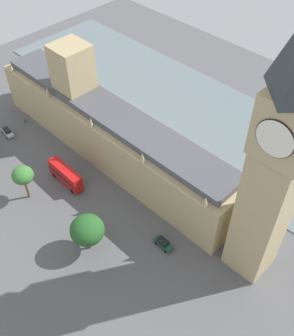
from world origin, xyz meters
TOP-DOWN VIEW (x-y plane):
  - ground_plane at (0.00, 0.00)m, footprint 144.97×144.97m
  - river_thames at (-30.57, 0.00)m, footprint 35.90×130.48m
  - parliament_building at (-1.99, -1.56)m, footprint 13.11×74.97m
  - clock_tower at (-0.02, 43.44)m, footprint 8.88×8.88m
  - car_silver_midblock at (13.19, -26.88)m, footprint 2.32×4.96m
  - double_decker_bus_leading at (12.71, -0.74)m, footprint 2.83×10.55m
  - car_dark_green_kerbside at (9.63, 28.61)m, footprint 2.00×4.41m
  - pedestrian_trailing at (6.85, -27.76)m, footprint 0.67×0.62m
  - plane_tree_near_tower at (21.89, -3.37)m, footprint 4.89×4.89m
  - plane_tree_under_trees at (20.86, 17.90)m, footprint 7.08×7.08m
  - street_lamp_corner at (20.00, 15.92)m, footprint 0.56×0.56m

SIDE VIEW (x-z plane):
  - ground_plane at x=0.00m, z-range 0.00..0.00m
  - river_thames at x=-30.57m, z-range 0.00..0.25m
  - pedestrian_trailing at x=6.85m, z-range -0.08..1.50m
  - car_dark_green_kerbside at x=9.63m, z-range 0.02..1.76m
  - car_silver_midblock at x=13.19m, z-range 0.02..1.76m
  - double_decker_bus_leading at x=12.71m, z-range 0.26..5.01m
  - street_lamp_corner at x=20.00m, z-range 1.25..7.60m
  - plane_tree_under_trees at x=20.86m, z-range 1.58..10.80m
  - plane_tree_near_tower at x=21.89m, z-range 2.54..11.95m
  - parliament_building at x=-1.99m, z-range -5.22..20.84m
  - clock_tower at x=-0.02m, z-range 1.03..59.66m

